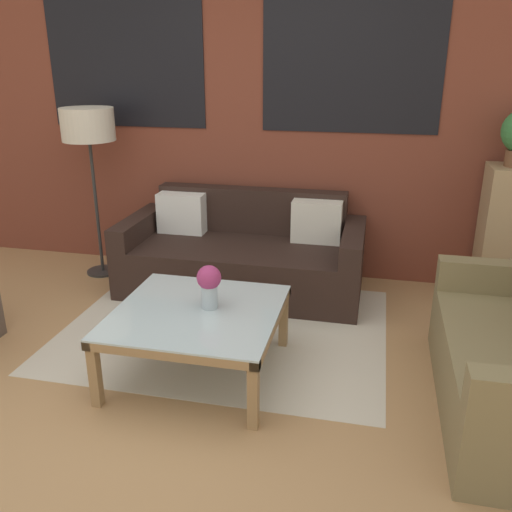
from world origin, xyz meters
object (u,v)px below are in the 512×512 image
object	(u,v)px
coffee_table	(197,319)
flower_vase	(209,283)
floor_lamp	(88,131)
couch_dark	(243,256)
drawer_cabinet	(507,236)

from	to	relation	value
coffee_table	flower_vase	world-z (taller)	flower_vase
coffee_table	floor_lamp	xyz separation A→B (m)	(-1.37, 1.38, 0.89)
coffee_table	couch_dark	bearing A→B (deg)	92.20
coffee_table	drawer_cabinet	bearing A→B (deg)	37.90
drawer_cabinet	couch_dark	bearing A→B (deg)	-173.84
couch_dark	floor_lamp	distance (m)	1.64
flower_vase	drawer_cabinet	bearing A→B (deg)	37.93
flower_vase	floor_lamp	bearing A→B (deg)	137.16
flower_vase	couch_dark	bearing A→B (deg)	95.19
coffee_table	drawer_cabinet	world-z (taller)	drawer_cabinet
couch_dark	floor_lamp	size ratio (longest dim) A/B	1.35
coffee_table	flower_vase	xyz separation A→B (m)	(0.07, 0.05, 0.21)
couch_dark	drawer_cabinet	xyz separation A→B (m)	(2.04, 0.22, 0.26)
coffee_table	floor_lamp	world-z (taller)	floor_lamp
drawer_cabinet	floor_lamp	bearing A→B (deg)	-177.14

